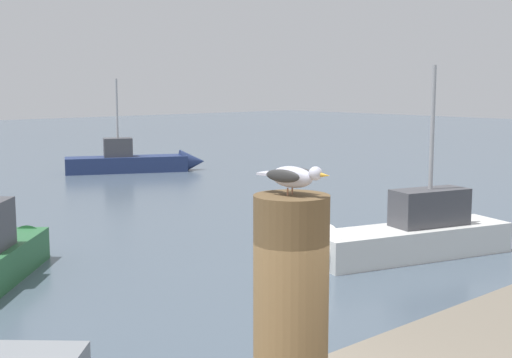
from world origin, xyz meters
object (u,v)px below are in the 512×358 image
at_px(boat_white, 394,238).
at_px(boat_navy, 139,161).
at_px(seagull, 293,176).
at_px(boat_green, 4,253).
at_px(mooring_post, 291,303).

relative_size(boat_white, boat_navy, 0.96).
distance_m(seagull, boat_green, 9.62).
bearing_deg(mooring_post, boat_navy, 59.77).
bearing_deg(boat_green, boat_navy, 48.82).
height_order(seagull, boat_navy, boat_navy).
height_order(boat_white, boat_green, boat_white).
bearing_deg(boat_white, mooring_post, -145.91).
bearing_deg(mooring_post, seagull, -81.11).
height_order(boat_white, boat_navy, boat_white).
xyz_separation_m(boat_white, boat_navy, (3.49, 14.35, -0.02)).
distance_m(boat_white, boat_green, 6.92).
relative_size(boat_green, boat_navy, 0.62).
xyz_separation_m(mooring_post, boat_white, (8.04, 5.44, -1.80)).
relative_size(mooring_post, boat_navy, 0.21).
relative_size(seagull, boat_white, 0.08).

